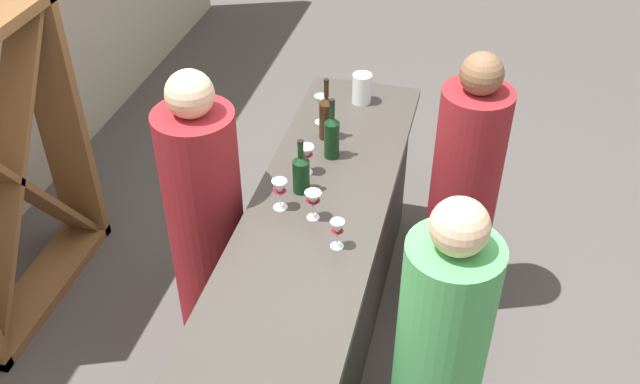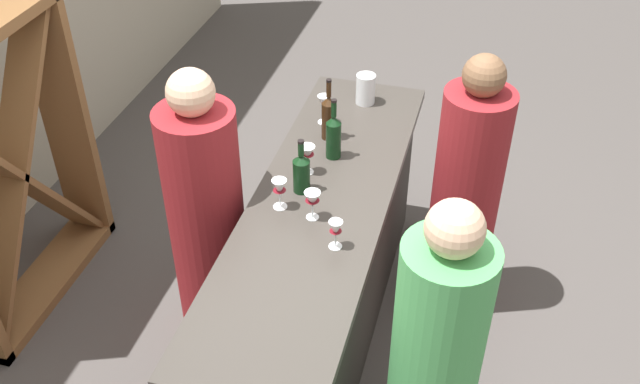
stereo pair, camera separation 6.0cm
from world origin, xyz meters
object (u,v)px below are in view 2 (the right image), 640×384
object	(u,v)px
wine_glass_far_center	(279,189)
person_left_guest	(465,198)
wine_bottle_center_amber_brown	(329,116)
wine_glass_near_left	(336,230)
person_center_guest	(434,368)
person_server_behind	(207,224)
wine_rack	(11,175)
wine_glass_far_left	(324,103)
wine_bottle_leftmost_dark_green	(301,172)
water_pitcher	(366,89)
wine_glass_near_center	(312,200)
wine_glass_near_right	(307,154)
wine_bottle_second_left_dark_green	(334,136)

from	to	relation	value
wine_glass_far_center	person_left_guest	bearing A→B (deg)	-52.42
wine_bottle_center_amber_brown	wine_glass_near_left	xyz separation A→B (m)	(-0.81, -0.24, -0.04)
wine_glass_near_left	person_center_guest	size ratio (longest dim) A/B	0.09
person_left_guest	person_server_behind	bearing A→B (deg)	25.10
wine_rack	person_server_behind	bearing A→B (deg)	-90.52
wine_glass_far_left	person_left_guest	world-z (taller)	person_left_guest
wine_bottle_leftmost_dark_green	water_pitcher	distance (m)	0.87
wine_bottle_center_amber_brown	wine_glass_near_center	size ratio (longest dim) A/B	2.38
wine_bottle_leftmost_dark_green	wine_glass_far_center	size ratio (longest dim) A/B	1.85
wine_glass_near_center	wine_glass_far_center	xyz separation A→B (m)	(0.03, 0.16, 0.01)
wine_rack	wine_glass_far_left	bearing A→B (deg)	-65.03
wine_glass_far_center	person_left_guest	world-z (taller)	person_left_guest
wine_rack	wine_bottle_leftmost_dark_green	distance (m)	1.57
wine_bottle_leftmost_dark_green	wine_glass_near_right	world-z (taller)	wine_bottle_leftmost_dark_green
wine_glass_far_center	wine_bottle_second_left_dark_green	bearing A→B (deg)	-16.21
wine_rack	person_server_behind	distance (m)	1.09
wine_bottle_second_left_dark_green	wine_glass_near_right	distance (m)	0.19
water_pitcher	wine_glass_near_center	bearing A→B (deg)	179.30
wine_glass_near_right	water_pitcher	size ratio (longest dim) A/B	0.89
wine_glass_near_center	wine_glass_far_center	distance (m)	0.16
wine_bottle_leftmost_dark_green	wine_glass_near_center	size ratio (longest dim) A/B	1.97
wine_glass_far_left	wine_bottle_second_left_dark_green	bearing A→B (deg)	-156.37
wine_bottle_leftmost_dark_green	wine_glass_near_center	distance (m)	0.21
wine_glass_far_center	wine_rack	bearing A→B (deg)	87.87
wine_glass_far_left	person_server_behind	xyz separation A→B (m)	(-0.70, 0.40, -0.35)
wine_bottle_leftmost_dark_green	wine_glass_far_center	xyz separation A→B (m)	(-0.15, 0.06, -0.00)
wine_rack	water_pitcher	world-z (taller)	wine_rack
wine_rack	wine_bottle_center_amber_brown	xyz separation A→B (m)	(0.56, -1.55, 0.28)
wine_glass_near_center	wine_bottle_center_amber_brown	bearing A→B (deg)	8.25
wine_glass_near_left	person_left_guest	xyz separation A→B (m)	(0.81, -0.49, -0.34)
water_pitcher	person_left_guest	world-z (taller)	person_left_guest
wine_glass_near_center	wine_glass_far_left	bearing A→B (deg)	11.24
wine_glass_far_center	person_center_guest	size ratio (longest dim) A/B	0.10
person_left_guest	wine_glass_far_left	bearing A→B (deg)	-9.78
wine_bottle_second_left_dark_green	wine_glass_far_center	bearing A→B (deg)	163.79
wine_bottle_center_amber_brown	person_server_behind	size ratio (longest dim) A/B	0.22
wine_bottle_center_amber_brown	person_center_guest	distance (m)	1.41
wine_bottle_second_left_dark_green	wine_glass_far_left	size ratio (longest dim) A/B	2.02
wine_glass_far_left	person_center_guest	distance (m)	1.55
wine_bottle_center_amber_brown	wine_glass_near_left	world-z (taller)	wine_bottle_center_amber_brown
wine_rack	wine_glass_near_right	bearing A→B (deg)	-81.24
wine_bottle_center_amber_brown	person_left_guest	size ratio (longest dim) A/B	0.22
wine_glass_far_left	person_left_guest	xyz separation A→B (m)	(-0.13, -0.80, -0.37)
wine_bottle_second_left_dark_green	wine_glass_near_center	bearing A→B (deg)	-176.84
wine_rack	wine_bottle_second_left_dark_green	size ratio (longest dim) A/B	4.95
wine_rack	wine_bottle_leftmost_dark_green	world-z (taller)	wine_rack
wine_glass_far_left	person_server_behind	size ratio (longest dim) A/B	0.10
wine_glass_far_center	wine_bottle_leftmost_dark_green	bearing A→B (deg)	-22.20
wine_bottle_center_amber_brown	wine_glass_far_left	world-z (taller)	wine_bottle_center_amber_brown
wine_glass_near_right	wine_rack	bearing A→B (deg)	98.76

